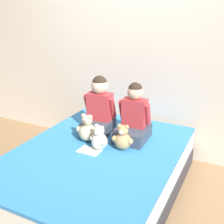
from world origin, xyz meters
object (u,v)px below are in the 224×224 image
(bed, at_px, (97,172))
(child_on_right, at_px, (134,118))
(sign_card, at_px, (90,151))
(child_on_left, at_px, (99,109))
(teddy_bear_held_by_right_child, at_px, (123,139))
(teddy_bear_held_by_left_child, at_px, (87,130))
(teddy_bear_between_children, at_px, (99,139))

(bed, height_order, child_on_right, child_on_right)
(child_on_right, distance_m, sign_card, 0.55)
(child_on_left, relative_size, teddy_bear_held_by_right_child, 2.41)
(teddy_bear_held_by_left_child, bearing_deg, sign_card, -49.82)
(bed, bearing_deg, child_on_left, 114.96)
(bed, distance_m, teddy_bear_held_by_left_child, 0.42)
(bed, bearing_deg, sign_card, -158.95)
(bed, distance_m, teddy_bear_between_children, 0.33)
(teddy_bear_held_by_right_child, relative_size, sign_card, 1.20)
(teddy_bear_held_by_right_child, distance_m, sign_card, 0.33)
(bed, xyz_separation_m, teddy_bear_between_children, (0.01, 0.05, 0.33))
(teddy_bear_held_by_right_child, bearing_deg, teddy_bear_held_by_left_child, 176.00)
(child_on_left, distance_m, teddy_bear_held_by_left_child, 0.29)
(teddy_bear_held_by_left_child, relative_size, teddy_bear_between_children, 1.15)
(bed, bearing_deg, teddy_bear_between_children, 83.36)
(child_on_right, xyz_separation_m, teddy_bear_held_by_right_child, (0.00, -0.26, -0.12))
(child_on_left, height_order, sign_card, child_on_left)
(bed, relative_size, teddy_bear_held_by_right_child, 7.67)
(teddy_bear_held_by_right_child, bearing_deg, sign_card, -149.53)
(bed, distance_m, child_on_right, 0.64)
(teddy_bear_held_by_left_child, bearing_deg, child_on_right, 36.84)
(child_on_left, relative_size, teddy_bear_between_children, 2.47)
(sign_card, bearing_deg, child_on_left, 107.17)
(teddy_bear_between_children, bearing_deg, bed, -79.74)
(bed, bearing_deg, child_on_right, 63.90)
(teddy_bear_between_children, bearing_deg, teddy_bear_held_by_left_child, 168.49)
(child_on_right, height_order, teddy_bear_held_by_right_child, child_on_right)
(sign_card, bearing_deg, teddy_bear_held_by_right_child, 33.54)
(child_on_left, distance_m, sign_card, 0.52)
(child_on_right, relative_size, teddy_bear_held_by_left_child, 2.05)
(teddy_bear_held_by_left_child, bearing_deg, bed, -35.75)
(child_on_right, bearing_deg, teddy_bear_held_by_left_child, -149.19)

